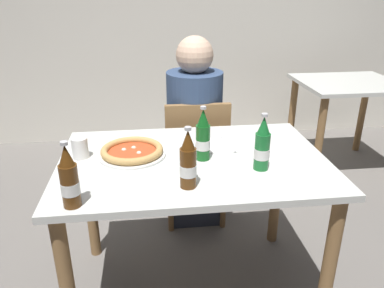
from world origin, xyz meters
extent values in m
plane|color=slate|center=(0.00, 0.00, 0.00)|extent=(8.00, 8.00, 0.00)
cube|color=silver|center=(0.00, 2.20, 1.30)|extent=(7.00, 0.10, 2.60)
cube|color=silver|center=(0.00, 0.00, 0.73)|extent=(1.20, 0.80, 0.03)
cylinder|color=olive|center=(0.54, -0.34, 0.36)|extent=(0.06, 0.06, 0.72)
cylinder|color=olive|center=(-0.54, 0.34, 0.36)|extent=(0.06, 0.06, 0.72)
cylinder|color=olive|center=(0.54, 0.34, 0.36)|extent=(0.06, 0.06, 0.72)
cube|color=olive|center=(0.09, 0.68, 0.43)|extent=(0.40, 0.40, 0.04)
cube|color=olive|center=(0.09, 0.50, 0.65)|extent=(0.38, 0.04, 0.40)
cylinder|color=olive|center=(0.26, 0.85, 0.21)|extent=(0.04, 0.04, 0.41)
cylinder|color=olive|center=(-0.08, 0.85, 0.21)|extent=(0.04, 0.04, 0.41)
cylinder|color=olive|center=(0.26, 0.51, 0.21)|extent=(0.04, 0.04, 0.41)
cylinder|color=olive|center=(-0.08, 0.51, 0.21)|extent=(0.04, 0.04, 0.41)
cube|color=#2D3342|center=(0.09, 0.66, 0.23)|extent=(0.32, 0.28, 0.45)
cylinder|color=#33476B|center=(0.09, 0.66, 0.73)|extent=(0.34, 0.34, 0.55)
sphere|color=beige|center=(0.09, 0.66, 1.10)|extent=(0.22, 0.22, 0.22)
cube|color=silver|center=(1.45, 1.30, 0.73)|extent=(0.80, 0.70, 0.03)
cylinder|color=olive|center=(1.11, 1.01, 0.36)|extent=(0.06, 0.06, 0.72)
cylinder|color=olive|center=(1.11, 1.59, 0.36)|extent=(0.06, 0.06, 0.72)
cylinder|color=olive|center=(1.79, 1.59, 0.36)|extent=(0.06, 0.06, 0.72)
cylinder|color=white|center=(-0.27, 0.06, 0.76)|extent=(0.31, 0.31, 0.01)
cylinder|color=#CC4723|center=(-0.27, 0.06, 0.77)|extent=(0.22, 0.22, 0.01)
torus|color=tan|center=(-0.27, 0.06, 0.78)|extent=(0.28, 0.28, 0.03)
sphere|color=silver|center=(-0.31, 0.09, 0.77)|extent=(0.02, 0.02, 0.02)
sphere|color=silver|center=(-0.24, 0.04, 0.77)|extent=(0.02, 0.02, 0.02)
sphere|color=silver|center=(-0.27, 0.11, 0.77)|extent=(0.02, 0.02, 0.02)
cylinder|color=#512D0F|center=(-0.05, -0.25, 0.83)|extent=(0.06, 0.06, 0.16)
cone|color=#512D0F|center=(-0.05, -0.25, 0.95)|extent=(0.05, 0.05, 0.07)
cylinder|color=#B7B7BC|center=(-0.05, -0.25, 0.99)|extent=(0.03, 0.03, 0.01)
cylinder|color=white|center=(-0.05, -0.25, 0.82)|extent=(0.07, 0.07, 0.04)
cylinder|color=#512D0F|center=(-0.47, -0.34, 0.83)|extent=(0.06, 0.06, 0.16)
cone|color=#512D0F|center=(-0.47, -0.34, 0.95)|extent=(0.05, 0.05, 0.07)
cylinder|color=#B7B7BC|center=(-0.47, -0.34, 0.99)|extent=(0.03, 0.03, 0.01)
cylinder|color=white|center=(-0.47, -0.34, 0.82)|extent=(0.07, 0.07, 0.04)
cylinder|color=#14591E|center=(0.04, -0.01, 0.83)|extent=(0.06, 0.06, 0.16)
cone|color=#14591E|center=(0.04, -0.01, 0.95)|extent=(0.05, 0.05, 0.07)
cylinder|color=#B7B7BC|center=(0.04, -0.01, 0.99)|extent=(0.03, 0.03, 0.01)
cylinder|color=white|center=(0.04, -0.01, 0.82)|extent=(0.07, 0.07, 0.04)
cylinder|color=#196B2D|center=(0.27, -0.13, 0.83)|extent=(0.06, 0.06, 0.16)
cone|color=#196B2D|center=(0.27, -0.13, 0.95)|extent=(0.05, 0.05, 0.07)
cylinder|color=#B7B7BC|center=(0.27, -0.13, 0.99)|extent=(0.03, 0.03, 0.01)
cylinder|color=white|center=(0.27, -0.13, 0.82)|extent=(0.07, 0.07, 0.04)
cube|color=white|center=(0.17, 0.13, 0.75)|extent=(0.18, 0.18, 0.00)
cube|color=silver|center=(0.19, 0.13, 0.76)|extent=(0.04, 0.19, 0.00)
cube|color=silver|center=(0.15, 0.13, 0.76)|extent=(0.03, 0.17, 0.00)
cylinder|color=white|center=(-0.51, 0.07, 0.80)|extent=(0.07, 0.07, 0.09)
camera|label=1|loc=(-0.19, -1.52, 1.47)|focal=35.10mm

